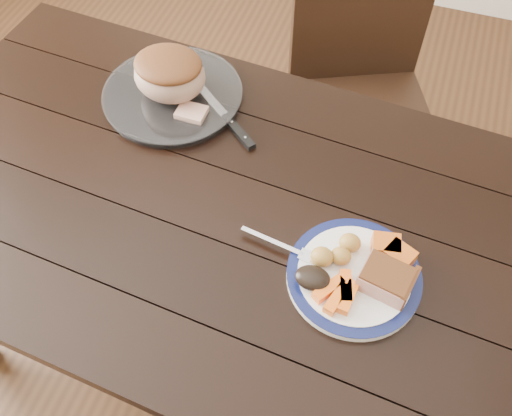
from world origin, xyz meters
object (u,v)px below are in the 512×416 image
(pork_slice, at_px, (386,279))
(carving_knife, at_px, (230,122))
(chair_far, at_px, (361,83))
(fork, at_px, (286,248))
(roast_joint, at_px, (170,76))
(serving_platter, at_px, (173,96))
(dining_table, at_px, (226,228))
(dinner_plate, at_px, (354,277))

(pork_slice, height_order, carving_knife, pork_slice)
(chair_far, height_order, fork, chair_far)
(chair_far, xyz_separation_m, roast_joint, (-0.41, -0.46, 0.30))
(carving_knife, bearing_deg, serving_platter, -154.91)
(dining_table, height_order, dinner_plate, dinner_plate)
(dining_table, distance_m, carving_knife, 0.26)
(dining_table, xyz_separation_m, pork_slice, (0.37, -0.09, 0.13))
(chair_far, xyz_separation_m, carving_knife, (-0.25, -0.50, 0.23))
(dining_table, bearing_deg, serving_platter, 131.70)
(serving_platter, height_order, carving_knife, serving_platter)
(fork, distance_m, carving_knife, 0.38)
(dining_table, distance_m, dinner_plate, 0.34)
(chair_far, relative_size, dinner_plate, 3.47)
(dining_table, bearing_deg, carving_knife, 107.48)
(chair_far, relative_size, fork, 5.22)
(serving_platter, relative_size, roast_joint, 1.92)
(roast_joint, height_order, carving_knife, roast_joint)
(fork, bearing_deg, carving_knife, 136.38)
(dinner_plate, height_order, serving_platter, serving_platter)
(serving_platter, bearing_deg, dinner_plate, -32.98)
(dinner_plate, bearing_deg, fork, 174.40)
(dinner_plate, bearing_deg, dining_table, 164.16)
(dinner_plate, height_order, roast_joint, roast_joint)
(serving_platter, distance_m, roast_joint, 0.07)
(chair_far, bearing_deg, dinner_plate, 74.64)
(serving_platter, distance_m, fork, 0.53)
(dinner_plate, height_order, carving_knife, dinner_plate)
(fork, xyz_separation_m, roast_joint, (-0.40, 0.34, 0.05))
(dinner_plate, bearing_deg, pork_slice, -4.76)
(dinner_plate, distance_m, carving_knife, 0.50)
(dinner_plate, xyz_separation_m, carving_knife, (-0.38, 0.32, -0.00))
(pork_slice, xyz_separation_m, carving_knife, (-0.44, 0.32, -0.04))
(dinner_plate, distance_m, fork, 0.15)
(fork, height_order, carving_knife, fork)
(dining_table, height_order, roast_joint, roast_joint)
(dining_table, distance_m, pork_slice, 0.40)
(roast_joint, bearing_deg, pork_slice, -30.68)
(pork_slice, relative_size, fork, 0.54)
(chair_far, xyz_separation_m, dinner_plate, (0.13, -0.82, 0.23))
(serving_platter, bearing_deg, fork, -40.29)
(chair_far, bearing_deg, fork, 64.57)
(carving_knife, bearing_deg, fork, -14.47)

